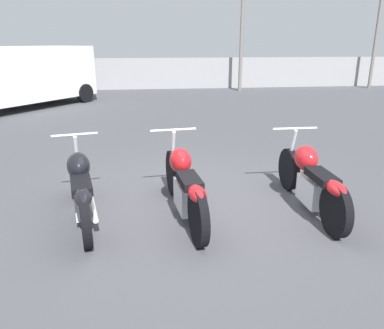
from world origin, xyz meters
TOP-DOWN VIEW (x-y plane):
  - ground_plane at (0.00, 0.00)m, footprint 60.00×60.00m
  - fence_back at (0.00, 13.92)m, footprint 40.00×0.04m
  - motorcycle_slot_0 at (-1.46, -0.32)m, footprint 0.71×2.09m
  - motorcycle_slot_1 at (-0.13, -0.37)m, footprint 0.67×2.25m
  - motorcycle_slot_2 at (1.61, -0.40)m, footprint 0.69×2.19m
  - parked_van at (-4.85, 8.89)m, footprint 4.75×5.42m

SIDE VIEW (x-z plane):
  - ground_plane at x=0.00m, z-range 0.00..0.00m
  - motorcycle_slot_2 at x=1.61m, z-range -0.07..0.96m
  - motorcycle_slot_0 at x=-1.46m, z-range -0.06..0.96m
  - motorcycle_slot_1 at x=-0.13m, z-range -0.07..0.98m
  - fence_back at x=0.00m, z-range 0.00..1.49m
  - parked_van at x=-4.85m, z-range 0.12..2.21m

